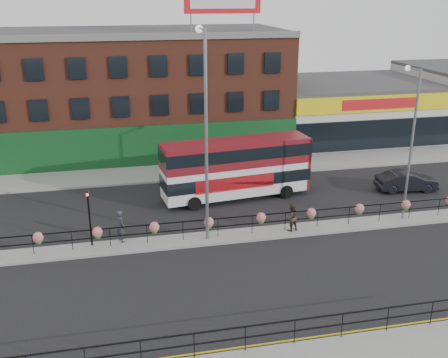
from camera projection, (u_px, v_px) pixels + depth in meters
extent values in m
plane|color=black|center=(235.00, 237.00, 30.09)|extent=(120.00, 120.00, 0.00)
cube|color=gray|center=(200.00, 170.00, 41.11)|extent=(60.00, 4.00, 0.15)
cube|color=gray|center=(235.00, 236.00, 30.07)|extent=(60.00, 1.60, 0.15)
cube|color=gold|center=(291.00, 340.00, 21.17)|extent=(60.00, 0.10, 0.01)
cube|color=gold|center=(292.00, 343.00, 21.00)|extent=(60.00, 0.10, 0.01)
cube|color=brown|center=(139.00, 92.00, 46.00)|extent=(25.00, 12.00, 10.00)
cube|color=#3F3F42|center=(135.00, 31.00, 44.27)|extent=(25.00, 12.00, 0.30)
cube|color=#10431C|center=(146.00, 147.00, 41.52)|extent=(25.00, 0.25, 3.40)
cube|color=silver|center=(348.00, 110.00, 50.84)|extent=(15.00, 12.00, 5.00)
cube|color=#3F3F42|center=(350.00, 82.00, 49.95)|extent=(15.00, 12.00, 0.30)
cube|color=yellow|center=(380.00, 104.00, 44.64)|extent=(15.00, 0.25, 1.40)
cube|color=red|center=(381.00, 104.00, 44.53)|extent=(7.00, 0.10, 0.90)
cube|color=black|center=(377.00, 134.00, 45.55)|extent=(15.00, 0.25, 2.60)
cylinder|color=slate|center=(191.00, 23.00, 40.18)|extent=(0.12, 0.12, 1.40)
cylinder|color=slate|center=(254.00, 23.00, 41.18)|extent=(0.12, 0.12, 1.40)
cube|color=black|center=(235.00, 217.00, 29.67)|extent=(30.00, 0.05, 0.05)
cube|color=black|center=(235.00, 225.00, 29.84)|extent=(30.00, 0.05, 0.05)
cylinder|color=black|center=(33.00, 245.00, 27.66)|extent=(0.04, 0.04, 1.10)
cylinder|color=black|center=(72.00, 241.00, 28.06)|extent=(0.04, 0.04, 1.10)
cylinder|color=black|center=(110.00, 237.00, 28.46)|extent=(0.04, 0.04, 1.10)
cylinder|color=black|center=(147.00, 234.00, 28.86)|extent=(0.04, 0.04, 1.10)
cylinder|color=black|center=(183.00, 231.00, 29.26)|extent=(0.04, 0.04, 1.10)
cylinder|color=black|center=(218.00, 228.00, 29.66)|extent=(0.04, 0.04, 1.10)
cylinder|color=black|center=(252.00, 224.00, 30.06)|extent=(0.04, 0.04, 1.10)
cylinder|color=black|center=(285.00, 221.00, 30.46)|extent=(0.04, 0.04, 1.10)
cylinder|color=black|center=(318.00, 218.00, 30.86)|extent=(0.04, 0.04, 1.10)
cylinder|color=black|center=(349.00, 215.00, 31.26)|extent=(0.04, 0.04, 1.10)
cylinder|color=black|center=(380.00, 213.00, 31.65)|extent=(0.04, 0.04, 1.10)
cylinder|color=black|center=(410.00, 210.00, 32.05)|extent=(0.04, 0.04, 1.10)
cylinder|color=black|center=(439.00, 207.00, 32.45)|extent=(0.04, 0.04, 1.10)
sphere|color=#C1676A|center=(38.00, 237.00, 27.58)|extent=(0.56, 0.56, 0.56)
sphere|color=#396F1F|center=(39.00, 241.00, 27.66)|extent=(0.36, 0.36, 0.36)
sphere|color=#C1676A|center=(97.00, 232.00, 28.20)|extent=(0.56, 0.56, 0.56)
sphere|color=#396F1F|center=(98.00, 236.00, 28.27)|extent=(0.36, 0.36, 0.36)
sphere|color=#C1676A|center=(154.00, 227.00, 28.81)|extent=(0.56, 0.56, 0.56)
sphere|color=#396F1F|center=(154.00, 231.00, 28.88)|extent=(0.36, 0.36, 0.36)
sphere|color=#C1676A|center=(209.00, 222.00, 29.42)|extent=(0.56, 0.56, 0.56)
sphere|color=#396F1F|center=(209.00, 226.00, 29.49)|extent=(0.36, 0.36, 0.36)
sphere|color=#C1676A|center=(261.00, 217.00, 30.03)|extent=(0.56, 0.56, 0.56)
sphere|color=#396F1F|center=(261.00, 221.00, 30.10)|extent=(0.36, 0.36, 0.36)
sphere|color=#C1676A|center=(311.00, 213.00, 30.64)|extent=(0.56, 0.56, 0.56)
sphere|color=#396F1F|center=(311.00, 216.00, 30.71)|extent=(0.36, 0.36, 0.36)
sphere|color=#C1676A|center=(360.00, 208.00, 31.25)|extent=(0.56, 0.56, 0.56)
sphere|color=#396F1F|center=(359.00, 212.00, 31.33)|extent=(0.36, 0.36, 0.36)
sphere|color=#C1676A|center=(406.00, 204.00, 31.86)|extent=(0.56, 0.56, 0.56)
sphere|color=#396F1F|center=(405.00, 208.00, 31.94)|extent=(0.36, 0.36, 0.36)
cube|color=black|center=(246.00, 327.00, 19.98)|extent=(20.00, 0.05, 0.05)
cube|color=black|center=(245.00, 337.00, 20.15)|extent=(20.00, 0.05, 0.05)
cylinder|color=black|center=(141.00, 353.00, 19.37)|extent=(0.04, 0.04, 1.10)
cylinder|color=black|center=(194.00, 346.00, 19.77)|extent=(0.04, 0.04, 1.10)
cylinder|color=black|center=(245.00, 339.00, 20.17)|extent=(0.04, 0.04, 1.10)
cylinder|color=black|center=(295.00, 332.00, 20.57)|extent=(0.04, 0.04, 1.10)
cylinder|color=black|center=(342.00, 325.00, 20.97)|extent=(0.04, 0.04, 1.10)
cylinder|color=black|center=(388.00, 319.00, 21.36)|extent=(0.04, 0.04, 1.10)
cylinder|color=black|center=(432.00, 313.00, 21.76)|extent=(0.04, 0.04, 1.10)
cube|color=silver|center=(236.00, 168.00, 35.10)|extent=(10.15, 3.43, 3.62)
cube|color=maroon|center=(236.00, 153.00, 34.75)|extent=(10.22, 3.50, 1.63)
cube|color=black|center=(236.00, 177.00, 35.31)|extent=(10.24, 3.52, 0.81)
cube|color=black|center=(236.00, 151.00, 34.70)|extent=(10.27, 3.54, 0.81)
cube|color=maroon|center=(236.00, 141.00, 34.48)|extent=(10.15, 3.43, 0.11)
cube|color=maroon|center=(302.00, 160.00, 36.61)|extent=(0.48, 2.33, 3.62)
cube|color=red|center=(236.00, 184.00, 34.16)|extent=(5.40, 0.69, 0.91)
cylinder|color=black|center=(194.00, 204.00, 33.67)|extent=(0.93, 0.38, 0.91)
cylinder|color=black|center=(185.00, 192.00, 35.68)|extent=(0.93, 0.38, 0.91)
cylinder|color=black|center=(286.00, 192.00, 35.67)|extent=(0.93, 0.38, 0.91)
cylinder|color=black|center=(273.00, 181.00, 37.69)|extent=(0.93, 0.38, 0.91)
imported|color=black|center=(407.00, 181.00, 36.92)|extent=(2.40, 4.60, 1.41)
imported|color=#2B2B33|center=(121.00, 226.00, 28.96)|extent=(1.00, 0.94, 1.86)
imported|color=#362A21|center=(291.00, 217.00, 30.32)|extent=(1.10, 1.01, 1.66)
cylinder|color=slate|center=(206.00, 141.00, 27.61)|extent=(0.18, 0.18, 11.49)
cylinder|color=slate|center=(202.00, 29.00, 26.50)|extent=(0.11, 1.72, 0.11)
sphere|color=silver|center=(199.00, 29.00, 27.31)|extent=(0.41, 0.41, 0.41)
cylinder|color=slate|center=(411.00, 147.00, 30.68)|extent=(0.15, 0.15, 9.09)
cylinder|color=slate|center=(414.00, 69.00, 29.81)|extent=(0.09, 1.36, 0.09)
sphere|color=silver|center=(408.00, 68.00, 30.45)|extent=(0.33, 0.33, 0.33)
cylinder|color=black|center=(90.00, 218.00, 28.27)|extent=(0.10, 0.10, 3.20)
imported|color=black|center=(87.00, 191.00, 27.73)|extent=(0.15, 0.18, 0.90)
sphere|color=#FF190C|center=(87.00, 195.00, 27.68)|extent=(0.14, 0.14, 0.14)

